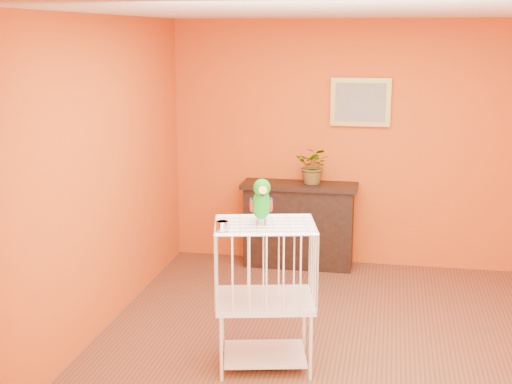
# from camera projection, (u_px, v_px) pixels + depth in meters

# --- Properties ---
(ground) EXTENTS (4.50, 4.50, 0.00)m
(ground) POSITION_uv_depth(u_px,v_px,m) (340.00, 350.00, 5.63)
(ground) COLOR brown
(ground) RESTS_ON ground
(room_shell) EXTENTS (4.50, 4.50, 4.50)m
(room_shell) POSITION_uv_depth(u_px,v_px,m) (345.00, 152.00, 5.28)
(room_shell) COLOR #CC4D13
(room_shell) RESTS_ON ground
(console_cabinet) EXTENTS (1.21, 0.44, 0.90)m
(console_cabinet) POSITION_uv_depth(u_px,v_px,m) (299.00, 225.00, 7.59)
(console_cabinet) COLOR black
(console_cabinet) RESTS_ON ground
(potted_plant) EXTENTS (0.43, 0.46, 0.31)m
(potted_plant) POSITION_uv_depth(u_px,v_px,m) (313.00, 171.00, 7.38)
(potted_plant) COLOR #26722D
(potted_plant) RESTS_ON console_cabinet
(framed_picture) EXTENTS (0.62, 0.04, 0.50)m
(framed_picture) POSITION_uv_depth(u_px,v_px,m) (361.00, 102.00, 7.37)
(framed_picture) COLOR #A3873A
(framed_picture) RESTS_ON room_shell
(birdcage) EXTENTS (0.81, 0.69, 1.10)m
(birdcage) POSITION_uv_depth(u_px,v_px,m) (265.00, 293.00, 5.26)
(birdcage) COLOR white
(birdcage) RESTS_ON ground
(feed_cup) EXTENTS (0.09, 0.09, 0.06)m
(feed_cup) POSITION_uv_depth(u_px,v_px,m) (222.00, 226.00, 4.96)
(feed_cup) COLOR silver
(feed_cup) RESTS_ON birdcage
(parrot) EXTENTS (0.18, 0.32, 0.35)m
(parrot) POSITION_uv_depth(u_px,v_px,m) (261.00, 201.00, 5.06)
(parrot) COLOR #59544C
(parrot) RESTS_ON birdcage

